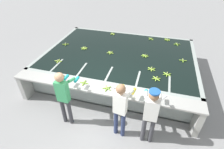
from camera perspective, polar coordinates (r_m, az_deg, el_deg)
The scene contains 23 objects.
ground_plane at distance 5.41m, azimuth -3.94°, elevation -13.65°, with size 80.00×80.00×0.00m, color gray.
wash_tank at distance 6.86m, azimuth 2.43°, elevation 3.68°, with size 5.49×3.92×0.94m.
work_ledge at distance 5.06m, azimuth -3.41°, elevation -6.71°, with size 5.49×0.45×0.94m.
worker_0 at distance 4.72m, azimuth -15.49°, elevation -6.17°, with size 0.41×0.72×1.73m.
worker_1 at distance 4.28m, azimuth 2.82°, elevation -10.26°, with size 0.47×0.74×1.69m.
worker_2 at distance 4.22m, azimuth 12.56°, elevation -11.81°, with size 0.43×0.73×1.70m.
banana_bunch_floating_0 at distance 7.99m, azimuth 17.58°, elevation 10.80°, with size 0.26×0.28×0.08m.
banana_bunch_floating_1 at distance 5.67m, azimuth 17.52°, elevation 0.12°, with size 0.27×0.28×0.08m.
banana_bunch_floating_2 at distance 7.70m, azimuth 20.42°, elevation 9.26°, with size 0.28×0.28×0.08m.
banana_bunch_floating_3 at distance 7.89m, azimuth 12.60°, elevation 11.32°, with size 0.25×0.25×0.08m.
banana_bunch_floating_4 at distance 6.49m, azimuth 10.71°, elevation 6.04°, with size 0.28×0.28×0.08m.
banana_bunch_floating_5 at distance 8.21m, azimuth 0.22°, elevation 13.14°, with size 0.24×0.24×0.08m.
banana_bunch_floating_6 at distance 6.99m, azimuth -9.06°, elevation 8.48°, with size 0.28×0.28×0.08m.
banana_bunch_floating_7 at distance 6.58m, azimuth 22.15°, elevation 4.29°, with size 0.28×0.28×0.08m.
banana_bunch_floating_8 at distance 6.58m, azimuth -0.58°, elevation 7.16°, with size 0.27×0.27×0.08m.
banana_bunch_floating_9 at distance 7.47m, azimuth -14.91°, elevation 9.55°, with size 0.27×0.27×0.08m.
banana_bunch_floating_10 at distance 5.78m, azimuth 12.78°, elevation 1.76°, with size 0.26×0.28×0.08m.
banana_bunch_floating_11 at distance 6.33m, azimuth -17.14°, elevation 4.22°, with size 0.28×0.28×0.08m.
banana_bunch_floating_12 at distance 5.38m, azimuth 14.31°, elevation -1.29°, with size 0.27×0.28×0.08m.
banana_bunch_ledge_0 at distance 4.86m, azimuth -1.64°, elevation -4.50°, with size 0.28×0.27×0.08m.
banana_bunch_ledge_1 at distance 5.11m, azimuth -9.11°, elevation -2.70°, with size 0.28×0.28×0.08m.
knife_0 at distance 4.85m, azimuth 2.23°, elevation -4.83°, with size 0.35×0.04×0.02m.
knife_1 at distance 4.72m, azimuth 15.90°, elevation -7.82°, with size 0.21×0.31×0.02m.
Camera 1 is at (1.31, -3.29, 4.09)m, focal length 28.00 mm.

